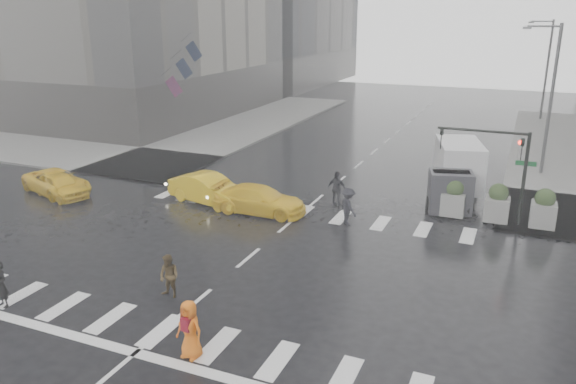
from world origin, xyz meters
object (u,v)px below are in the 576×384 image
at_px(taxi_front, 60,185).
at_px(taxi_mid, 209,189).
at_px(pedestrian_brown, 169,276).
at_px(box_truck, 456,171).
at_px(traffic_signal_pole, 503,158).
at_px(pedestrian_orange, 190,329).

relative_size(taxi_front, taxi_mid, 0.84).
relative_size(pedestrian_brown, box_truck, 0.28).
relative_size(pedestrian_brown, taxi_mid, 0.34).
relative_size(traffic_signal_pole, pedestrian_orange, 2.52).
bearing_deg(traffic_signal_pole, pedestrian_brown, -129.91).
bearing_deg(box_truck, pedestrian_brown, -132.77).
bearing_deg(pedestrian_brown, taxi_mid, 119.76).
bearing_deg(traffic_signal_pole, taxi_front, -167.48).
bearing_deg(taxi_mid, pedestrian_brown, -143.55).
bearing_deg(taxi_mid, box_truck, -51.57).
xyz_separation_m(pedestrian_brown, pedestrian_orange, (2.64, -2.80, 0.11)).
bearing_deg(pedestrian_orange, taxi_mid, 126.94).
bearing_deg(pedestrian_brown, box_truck, 69.14).
height_order(taxi_front, box_truck, box_truck).
bearing_deg(taxi_front, box_truck, -49.58).
xyz_separation_m(taxi_front, box_truck, (19.69, 7.71, 0.95)).
xyz_separation_m(taxi_front, taxi_mid, (7.95, 2.24, 0.10)).
bearing_deg(taxi_mid, traffic_signal_pole, -65.87).
bearing_deg(taxi_front, taxi_mid, -55.19).
distance_m(pedestrian_orange, box_truck, 18.38).
bearing_deg(taxi_front, pedestrian_brown, -101.82).
bearing_deg(pedestrian_orange, taxi_front, 154.14).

